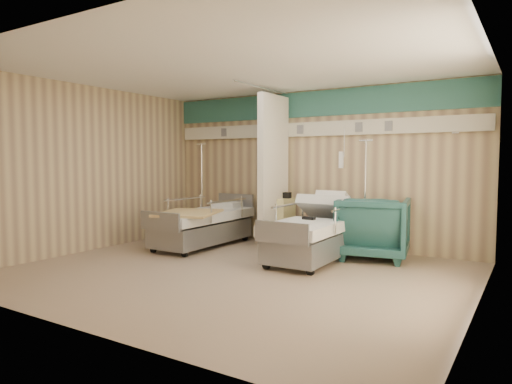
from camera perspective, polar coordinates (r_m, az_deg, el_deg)
ground at (r=6.37m, az=-2.68°, el=-10.03°), size 6.00×5.00×0.00m
room_walls at (r=6.41m, az=-1.66°, el=6.85°), size 6.04×5.04×2.82m
bed_right at (r=7.12m, az=7.32°, el=-5.96°), size 1.00×2.16×0.63m
bed_left at (r=8.27m, az=-6.75°, el=-4.57°), size 1.00×2.16×0.63m
bedside_cabinet at (r=8.41m, az=2.72°, el=-3.64°), size 0.50×0.48×0.85m
visitor_armchair at (r=7.39m, az=14.46°, el=-4.33°), size 1.21×1.24×0.98m
waffle_blanket at (r=7.34m, az=14.72°, el=-0.31°), size 0.67×0.62×0.07m
iv_stand_right at (r=7.74m, az=13.41°, el=-4.72°), size 0.34×0.34×1.88m
iv_stand_left at (r=9.38m, az=-6.76°, el=-3.12°), size 0.34×0.34×1.88m
call_remote at (r=7.07m, az=6.62°, el=-3.27°), size 0.20×0.10×0.04m
tan_blanket at (r=7.82m, az=-8.43°, el=-2.61°), size 1.23×1.37×0.04m
toiletry_bag at (r=8.34m, az=3.67°, el=-0.40°), size 0.20×0.14×0.11m
white_cup at (r=8.35m, az=2.31°, el=-0.33°), size 0.10×0.10×0.13m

